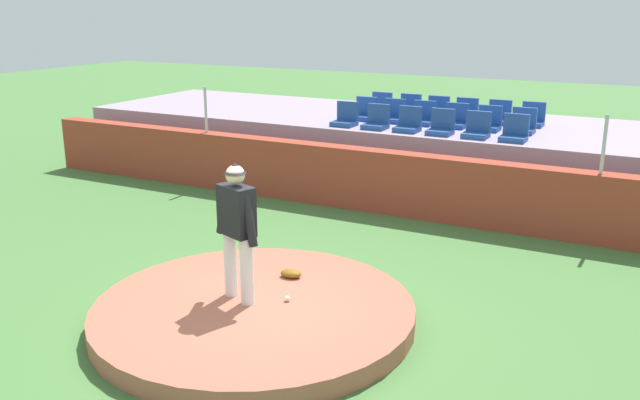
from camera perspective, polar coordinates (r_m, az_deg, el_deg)
The scene contains 27 objects.
ground_plane at distance 8.87m, azimuth -5.51°, elevation -10.06°, with size 60.00×60.00×0.00m, color #467539.
pitchers_mound at distance 8.82m, azimuth -5.53°, elevation -9.34°, with size 4.08×4.08×0.25m, color #AA5D47.
pitcher at distance 8.55m, azimuth -6.95°, elevation -1.82°, with size 0.81×0.41×1.79m.
baseball at distance 8.79m, azimuth -2.75°, elevation -8.22°, with size 0.07×0.07×0.07m, color white.
fielding_glove at distance 9.51m, azimuth -2.45°, elevation -6.14°, with size 0.30×0.20×0.11m, color brown.
brick_barrier at distance 13.04m, azimuth 6.86°, elevation 1.34°, with size 17.40×0.40×1.20m, color #9E3B29.
fence_post_left at distance 14.98m, azimuth -9.51°, elevation 7.42°, with size 0.06×0.06×0.98m, color silver.
fence_post_right at distance 12.06m, azimuth 22.62°, elevation 4.31°, with size 0.06×0.06×0.98m, color silver.
bleacher_platform at distance 15.53m, azimuth 10.48°, elevation 3.94°, with size 17.08×4.09×1.39m, color #9B879A.
stadium_chair_0 at distance 14.63m, azimuth 2.16°, elevation 6.83°, with size 0.48×0.44×0.50m.
stadium_chair_1 at distance 14.31m, azimuth 4.75°, elevation 6.58°, with size 0.48×0.44×0.50m.
stadium_chair_2 at distance 14.07m, azimuth 7.38°, elevation 6.34°, with size 0.48×0.44×0.50m.
stadium_chair_3 at distance 13.84m, azimuth 10.08°, elevation 6.06°, with size 0.48×0.44×0.50m.
stadium_chair_4 at distance 13.65m, azimuth 12.96°, elevation 5.76°, with size 0.48×0.44×0.50m.
stadium_chair_5 at distance 13.48m, azimuth 15.92°, elevation 5.43°, with size 0.48×0.44×0.50m.
stadium_chair_6 at distance 15.39m, azimuth 3.76°, elevation 7.27°, with size 0.48×0.44×0.50m.
stadium_chair_7 at distance 15.14m, azimuth 6.13°, elevation 7.07°, with size 0.48×0.44×0.50m.
stadium_chair_8 at distance 14.91m, azimuth 8.60°, elevation 6.85°, with size 0.48×0.44×0.50m.
stadium_chair_9 at distance 14.68m, azimuth 11.24°, elevation 6.57°, with size 0.48×0.44×0.50m.
stadium_chair_10 at distance 14.48m, azimuth 13.89°, elevation 6.28°, with size 0.48×0.44×0.50m.
stadium_chair_11 at distance 14.37m, azimuth 16.56°, elevation 6.01°, with size 0.48×0.44×0.50m.
stadium_chair_12 at distance 16.22m, azimuth 5.06°, elevation 7.71°, with size 0.48×0.44×0.50m.
stadium_chair_13 at distance 15.98m, azimuth 7.45°, elevation 7.51°, with size 0.48×0.44×0.50m.
stadium_chair_14 at distance 15.72m, azimuth 9.75°, elevation 7.27°, with size 0.48×0.44×0.50m.
stadium_chair_15 at distance 15.53m, azimuth 12.06°, elevation 7.04°, with size 0.48×0.44×0.50m.
stadium_chair_16 at distance 15.37m, azimuth 14.68°, elevation 6.77°, with size 0.48×0.44×0.50m.
stadium_chair_17 at distance 15.25m, azimuth 17.29°, elevation 6.50°, with size 0.48×0.44×0.50m.
Camera 1 is at (4.41, -6.63, 3.91)m, focal length 38.37 mm.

